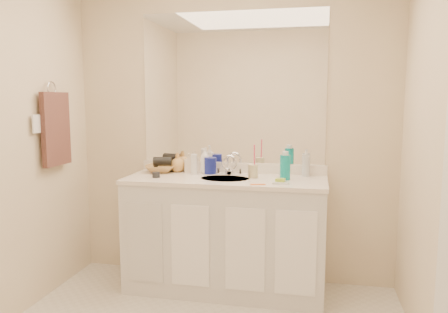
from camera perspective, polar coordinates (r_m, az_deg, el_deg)
wall_back at (r=3.54m, az=1.09°, el=3.07°), size 2.60×0.02×2.40m
wall_front at (r=1.13m, az=-24.91°, el=-7.09°), size 2.60×0.02×2.40m
vanity_cabinet at (r=3.43m, az=0.18°, el=-10.32°), size 1.50×0.55×0.85m
countertop at (r=3.32m, az=0.18°, el=-3.06°), size 1.52×0.57×0.03m
backsplash at (r=3.56m, az=1.03°, el=-1.44°), size 1.52×0.03×0.08m
sink_basin at (r=3.30m, az=0.11°, el=-3.07°), size 0.37×0.37×0.02m
faucet at (r=3.46m, az=0.72°, el=-1.45°), size 0.02×0.02×0.11m
mirror at (r=3.53m, az=1.09°, el=8.91°), size 1.48×0.01×1.20m
blue_mug at (r=3.49m, az=-1.79°, el=-1.20°), size 0.13×0.13×0.13m
tan_cup at (r=3.32m, az=3.81°, el=-1.92°), size 0.09×0.09×0.10m
toothbrush at (r=3.31m, az=4.00°, el=-0.22°), size 0.01×0.04×0.21m
mouthwash_bottle at (r=3.26m, az=7.99°, el=-1.42°), size 0.09×0.09×0.18m
clear_pump_bottle at (r=3.43m, az=10.64°, el=-1.22°), size 0.08×0.08×0.16m
soap_dish at (r=3.12m, az=7.36°, el=-3.38°), size 0.12×0.10×0.01m
green_soap at (r=3.12m, az=7.37°, el=-3.06°), size 0.07×0.06×0.02m
orange_comb at (r=3.06m, az=4.46°, el=-3.64°), size 0.11×0.04×0.00m
dark_jar at (r=3.37m, az=-8.86°, el=-2.38°), size 0.07×0.07×0.04m
extra_white_bottle at (r=3.47m, az=-3.95°, el=-1.01°), size 0.05×0.05×0.16m
soap_bottle_white at (r=3.52m, az=-2.53°, el=-0.52°), size 0.10×0.10×0.21m
soap_bottle_cream at (r=3.57m, az=-4.64°, el=-0.83°), size 0.09×0.09×0.16m
soap_bottle_yellow at (r=3.60m, az=-6.08°, el=-0.76°), size 0.13×0.13×0.16m
wicker_basket at (r=3.61m, az=-8.31°, el=-1.57°), size 0.28×0.28×0.06m
hair_dryer at (r=3.59m, az=-8.03°, el=-0.63°), size 0.16×0.10×0.07m
towel_ring at (r=3.52m, az=-21.60°, el=8.23°), size 0.01×0.11×0.11m
hand_towel at (r=3.52m, az=-21.10°, el=3.36°), size 0.04×0.32×0.55m
switch_plate at (r=3.36m, az=-23.31°, el=3.94°), size 0.01×0.08×0.13m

